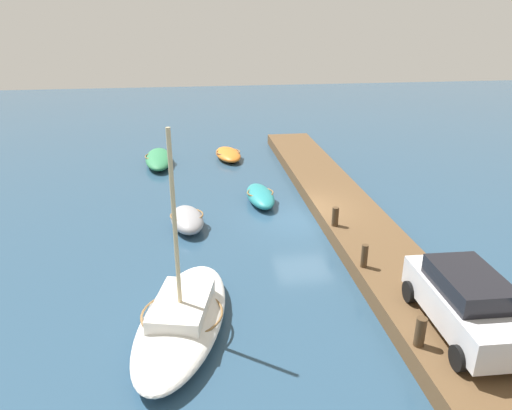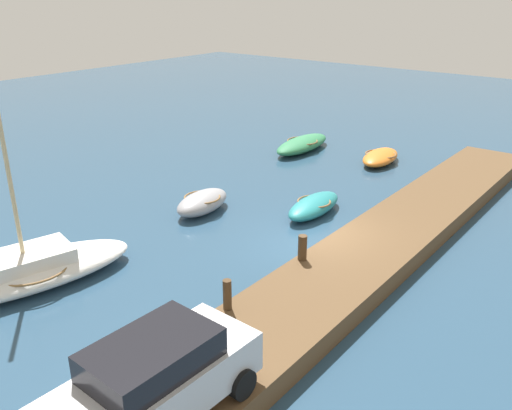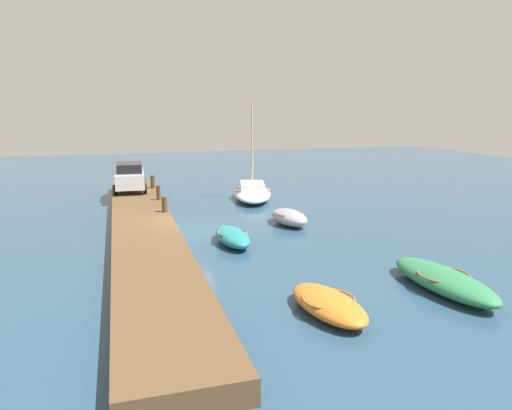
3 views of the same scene
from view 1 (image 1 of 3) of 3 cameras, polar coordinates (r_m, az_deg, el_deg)
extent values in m
plane|color=navy|center=(21.46, 5.79, -1.85)|extent=(84.00, 84.00, 0.00)
cube|color=brown|center=(21.85, 10.74, -0.80)|extent=(27.15, 2.81, 0.62)
ellipsoid|color=teal|center=(23.24, 0.51, 1.09)|extent=(3.24, 1.40, 0.67)
torus|color=olive|center=(23.18, 0.52, 1.52)|extent=(1.37, 1.37, 0.07)
ellipsoid|color=#939399|center=(20.70, -8.25, -1.73)|extent=(2.90, 1.74, 0.78)
torus|color=olive|center=(20.61, -8.29, -1.19)|extent=(1.62, 1.62, 0.07)
ellipsoid|color=white|center=(14.40, -8.78, -13.39)|extent=(6.51, 3.69, 0.76)
torus|color=olive|center=(14.28, -8.83, -12.71)|extent=(2.87, 2.87, 0.07)
cube|color=silver|center=(14.16, -8.87, -11.83)|extent=(2.68, 2.01, 0.45)
cylinder|color=#C6B284|center=(12.82, -9.67, -2.84)|extent=(0.12, 0.12, 5.47)
ellipsoid|color=#2D7A4C|center=(29.76, -11.56, 5.43)|extent=(4.52, 1.81, 0.69)
torus|color=olive|center=(29.71, -11.59, 5.78)|extent=(1.73, 1.73, 0.07)
ellipsoid|color=orange|center=(30.34, -3.35, 6.07)|extent=(3.33, 1.87, 0.60)
torus|color=olive|center=(30.30, -3.36, 6.37)|extent=(1.72, 1.72, 0.07)
cylinder|color=#47331E|center=(13.37, 19.05, -14.16)|extent=(0.27, 0.27, 0.83)
cylinder|color=#47331E|center=(16.58, 12.84, -5.96)|extent=(0.22, 0.22, 0.82)
cylinder|color=#47331E|center=(19.48, 9.46, -1.37)|extent=(0.27, 0.27, 0.78)
cube|color=silver|center=(14.18, 23.67, -10.99)|extent=(4.28, 1.84, 0.87)
cube|color=black|center=(13.83, 24.12, -8.49)|extent=(2.41, 1.58, 0.56)
cylinder|color=black|center=(15.14, 17.90, -9.83)|extent=(0.65, 0.24, 0.64)
cylinder|color=black|center=(15.88, 23.63, -9.13)|extent=(0.65, 0.24, 0.64)
cylinder|color=black|center=(13.01, 23.11, -16.50)|extent=(0.65, 0.24, 0.64)
camera|label=2|loc=(14.28, 63.68, 8.29)|focal=38.09mm
camera|label=3|loc=(41.27, 3.16, 18.04)|focal=32.95mm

